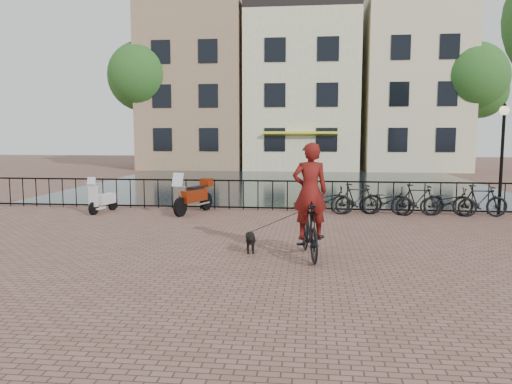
# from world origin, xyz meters

# --- Properties ---
(ground) EXTENTS (100.00, 100.00, 0.00)m
(ground) POSITION_xyz_m (0.00, 0.00, 0.00)
(ground) COLOR brown
(ground) RESTS_ON ground
(canal_water) EXTENTS (20.00, 20.00, 0.00)m
(canal_water) POSITION_xyz_m (0.00, 17.30, 0.00)
(canal_water) COLOR black
(canal_water) RESTS_ON ground
(railing) EXTENTS (20.00, 0.05, 1.02)m
(railing) POSITION_xyz_m (0.00, 8.00, 0.50)
(railing) COLOR black
(railing) RESTS_ON ground
(canal_house_left) EXTENTS (7.50, 9.00, 12.80)m
(canal_house_left) POSITION_xyz_m (-7.50, 30.00, 6.40)
(canal_house_left) COLOR #917454
(canal_house_left) RESTS_ON ground
(canal_house_mid) EXTENTS (8.00, 9.50, 11.80)m
(canal_house_mid) POSITION_xyz_m (0.50, 30.00, 5.90)
(canal_house_mid) COLOR beige
(canal_house_mid) RESTS_ON ground
(canal_house_right) EXTENTS (7.00, 9.00, 13.30)m
(canal_house_right) POSITION_xyz_m (8.50, 30.00, 6.65)
(canal_house_right) COLOR beige
(canal_house_right) RESTS_ON ground
(tree_far_left) EXTENTS (5.04, 5.04, 9.27)m
(tree_far_left) POSITION_xyz_m (-11.00, 27.00, 6.73)
(tree_far_left) COLOR black
(tree_far_left) RESTS_ON ground
(tree_far_right) EXTENTS (4.76, 4.76, 8.76)m
(tree_far_right) POSITION_xyz_m (12.00, 27.00, 6.35)
(tree_far_right) COLOR black
(tree_far_right) RESTS_ON ground
(lamp_post) EXTENTS (0.30, 0.30, 3.45)m
(lamp_post) POSITION_xyz_m (7.20, 7.60, 2.38)
(lamp_post) COLOR black
(lamp_post) RESTS_ON ground
(cyclist) EXTENTS (0.97, 2.12, 2.81)m
(cyclist) POSITION_xyz_m (1.29, 1.57, 1.07)
(cyclist) COLOR black
(cyclist) RESTS_ON ground
(dog) EXTENTS (0.35, 0.76, 0.49)m
(dog) POSITION_xyz_m (-0.00, 1.90, 0.25)
(dog) COLOR black
(dog) RESTS_ON ground
(motorcycle) EXTENTS (1.13, 2.01, 1.41)m
(motorcycle) POSITION_xyz_m (-2.51, 7.05, 0.71)
(motorcycle) COLOR maroon
(motorcycle) RESTS_ON ground
(scooter) EXTENTS (0.64, 1.39, 1.24)m
(scooter) POSITION_xyz_m (-5.52, 6.90, 0.62)
(scooter) COLOR silver
(scooter) RESTS_ON ground
(parked_bike_0) EXTENTS (1.73, 0.65, 0.90)m
(parked_bike_0) POSITION_xyz_m (1.80, 7.40, 0.45)
(parked_bike_0) COLOR black
(parked_bike_0) RESTS_ON ground
(parked_bike_1) EXTENTS (1.71, 0.69, 1.00)m
(parked_bike_1) POSITION_xyz_m (2.75, 7.40, 0.50)
(parked_bike_1) COLOR black
(parked_bike_1) RESTS_ON ground
(parked_bike_2) EXTENTS (1.79, 0.87, 0.90)m
(parked_bike_2) POSITION_xyz_m (3.70, 7.40, 0.45)
(parked_bike_2) COLOR black
(parked_bike_2) RESTS_ON ground
(parked_bike_3) EXTENTS (1.69, 0.59, 1.00)m
(parked_bike_3) POSITION_xyz_m (4.65, 7.40, 0.50)
(parked_bike_3) COLOR black
(parked_bike_3) RESTS_ON ground
(parked_bike_4) EXTENTS (1.76, 0.72, 0.90)m
(parked_bike_4) POSITION_xyz_m (5.60, 7.40, 0.45)
(parked_bike_4) COLOR black
(parked_bike_4) RESTS_ON ground
(parked_bike_5) EXTENTS (1.67, 0.48, 1.00)m
(parked_bike_5) POSITION_xyz_m (6.55, 7.40, 0.50)
(parked_bike_5) COLOR black
(parked_bike_5) RESTS_ON ground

